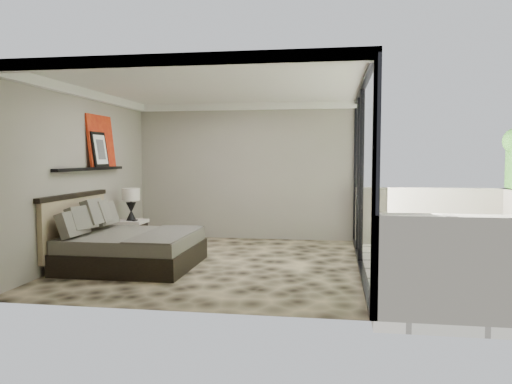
# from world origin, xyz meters

# --- Properties ---
(floor) EXTENTS (5.00, 5.00, 0.00)m
(floor) POSITION_xyz_m (0.00, 0.00, 0.00)
(floor) COLOR black
(floor) RESTS_ON ground
(ceiling) EXTENTS (4.50, 5.00, 0.02)m
(ceiling) POSITION_xyz_m (0.00, 0.00, 2.79)
(ceiling) COLOR silver
(ceiling) RESTS_ON back_wall
(back_wall) EXTENTS (4.50, 0.02, 2.80)m
(back_wall) POSITION_xyz_m (0.00, 2.49, 1.40)
(back_wall) COLOR gray
(back_wall) RESTS_ON floor
(left_wall) EXTENTS (0.02, 5.00, 2.80)m
(left_wall) POSITION_xyz_m (-2.24, 0.00, 1.40)
(left_wall) COLOR gray
(left_wall) RESTS_ON floor
(glass_wall) EXTENTS (0.08, 5.00, 2.80)m
(glass_wall) POSITION_xyz_m (2.25, 0.00, 1.40)
(glass_wall) COLOR white
(glass_wall) RESTS_ON floor
(terrace_slab) EXTENTS (3.00, 5.00, 0.12)m
(terrace_slab) POSITION_xyz_m (3.75, 0.00, -0.06)
(terrace_slab) COLOR beige
(terrace_slab) RESTS_ON ground
(picture_ledge) EXTENTS (0.12, 2.20, 0.05)m
(picture_ledge) POSITION_xyz_m (-2.18, 0.10, 1.50)
(picture_ledge) COLOR black
(picture_ledge) RESTS_ON left_wall
(bed) EXTENTS (1.95, 1.89, 1.07)m
(bed) POSITION_xyz_m (-1.34, -0.44, 0.32)
(bed) COLOR black
(bed) RESTS_ON floor
(nightstand) EXTENTS (0.59, 0.59, 0.52)m
(nightstand) POSITION_xyz_m (-1.92, 1.10, 0.26)
(nightstand) COLOR black
(nightstand) RESTS_ON floor
(table_lamp) EXTENTS (0.33, 0.33, 0.60)m
(table_lamp) POSITION_xyz_m (-1.90, 1.06, 0.90)
(table_lamp) COLOR black
(table_lamp) RESTS_ON nightstand
(abstract_canvas) EXTENTS (0.13, 0.90, 0.90)m
(abstract_canvas) POSITION_xyz_m (-2.19, 0.51, 1.97)
(abstract_canvas) COLOR #B63C0F
(abstract_canvas) RESTS_ON picture_ledge
(framed_print) EXTENTS (0.11, 0.50, 0.60)m
(framed_print) POSITION_xyz_m (-2.14, 0.34, 1.82)
(framed_print) COLOR black
(framed_print) RESTS_ON picture_ledge
(ottoman) EXTENTS (0.57, 0.57, 0.56)m
(ottoman) POSITION_xyz_m (4.45, 0.88, 0.28)
(ottoman) COLOR white
(ottoman) RESTS_ON terrace_slab
(lounger) EXTENTS (0.96, 1.72, 0.65)m
(lounger) POSITION_xyz_m (3.06, 0.29, 0.20)
(lounger) COLOR white
(lounger) RESTS_ON terrace_slab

